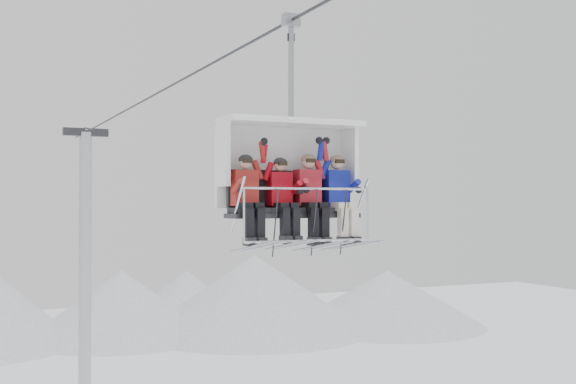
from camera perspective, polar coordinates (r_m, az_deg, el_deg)
name	(u,v)px	position (r m, az deg, el deg)	size (l,w,h in m)	color
ridgeline	(15,307)	(54.26, -20.79, -8.48)	(72.00, 21.00, 7.00)	silver
lift_tower_right	(85,298)	(34.29, -15.75, -8.04)	(2.00, 1.80, 13.48)	#B2B4BA
haul_cable	(288,22)	(13.17, 0.00, 13.28)	(0.06, 0.06, 50.00)	#2E2E33
chairlift_carrier	(288,168)	(12.78, 0.00, 1.92)	(2.52, 1.17, 3.98)	black
skier_far_left	(247,195)	(12.13, -3.24, -0.24)	(0.41, 1.69, 1.64)	#AB241E
skier_center_left	(282,196)	(12.38, -0.46, -0.33)	(0.40, 1.69, 1.59)	#B30A18
skier_center_right	(310,194)	(12.62, 1.76, -0.18)	(0.43, 1.69, 1.70)	red
skier_far_right	(339,194)	(12.89, 4.05, -0.19)	(0.43, 1.69, 1.70)	#16219F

